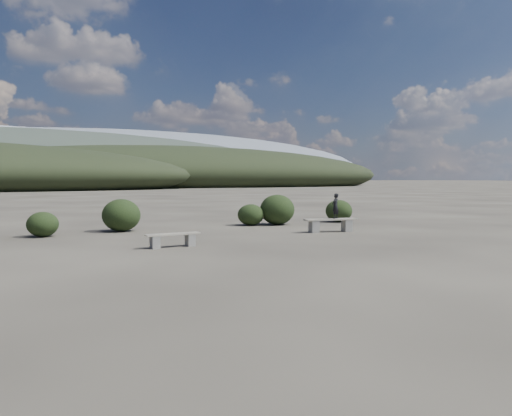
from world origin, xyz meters
TOP-DOWN VIEW (x-y plane):
  - ground at (0.00, 0.00)m, footprint 1200.00×1200.00m
  - bench_left at (-2.65, 4.14)m, footprint 1.61×0.39m
  - bench_right at (3.82, 5.35)m, footprint 2.04×0.80m
  - seated_person at (4.01, 5.31)m, footprint 0.40×0.34m
  - shrub_a at (-5.71, 8.71)m, footprint 1.04×1.04m
  - shrub_b at (-2.94, 9.24)m, footprint 1.42×1.42m
  - shrub_c at (2.45, 9.11)m, footprint 1.12×1.12m
  - shrub_d at (3.59, 8.85)m, footprint 1.48×1.48m
  - shrub_e at (6.78, 8.72)m, footprint 1.21×1.21m

SIDE VIEW (x-z plane):
  - ground at x=0.00m, z-range 0.00..0.00m
  - bench_left at x=-2.65m, z-range 0.04..0.44m
  - bench_right at x=3.82m, z-range 0.05..0.55m
  - shrub_a at x=-5.71m, z-range 0.00..0.85m
  - shrub_c at x=2.45m, z-range 0.00..0.90m
  - shrub_e at x=6.78m, z-range 0.00..1.01m
  - shrub_b at x=-2.94m, z-range 0.00..1.22m
  - shrub_d at x=3.59m, z-range 0.00..1.30m
  - seated_person at x=4.01m, z-range 0.50..1.43m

